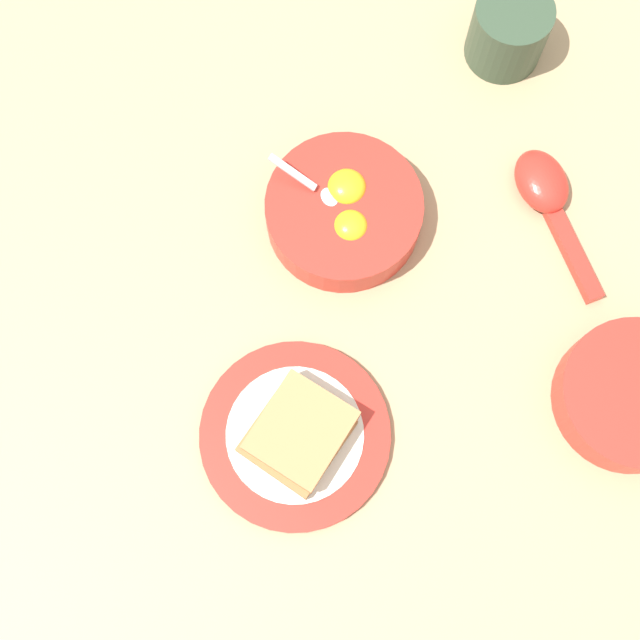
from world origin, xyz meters
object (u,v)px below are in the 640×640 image
(toast_sandwich, at_px, (299,434))
(congee_bowl, at_px, (633,395))
(toast_plate, at_px, (295,435))
(drinking_cup, at_px, (509,30))
(egg_bowl, at_px, (344,211))
(soup_spoon, at_px, (547,194))

(toast_sandwich, distance_m, congee_bowl, 0.32)
(toast_plate, bearing_deg, drinking_cup, 122.08)
(toast_plate, height_order, toast_sandwich, toast_sandwich)
(toast_plate, relative_size, congee_bowl, 1.28)
(egg_bowl, xyz_separation_m, drinking_cup, (-0.08, 0.25, 0.02))
(toast_sandwich, bearing_deg, soup_spoon, 104.41)
(egg_bowl, height_order, toast_sandwich, egg_bowl)
(egg_bowl, relative_size, toast_plate, 0.86)
(soup_spoon, relative_size, congee_bowl, 1.20)
(toast_plate, bearing_deg, soup_spoon, 103.75)
(soup_spoon, height_order, drinking_cup, drinking_cup)
(toast_sandwich, relative_size, congee_bowl, 0.82)
(toast_sandwich, xyz_separation_m, drinking_cup, (-0.26, 0.40, 0.01))
(drinking_cup, bearing_deg, congee_bowl, -15.58)
(egg_bowl, xyz_separation_m, congee_bowl, (0.30, 0.14, 0.00))
(toast_plate, distance_m, drinking_cup, 0.47)
(egg_bowl, height_order, toast_plate, egg_bowl)
(toast_sandwich, distance_m, drinking_cup, 0.47)
(egg_bowl, relative_size, congee_bowl, 1.10)
(toast_sandwich, bearing_deg, toast_plate, -140.71)
(toast_sandwich, distance_m, soup_spoon, 0.35)
(toast_sandwich, height_order, soup_spoon, toast_sandwich)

